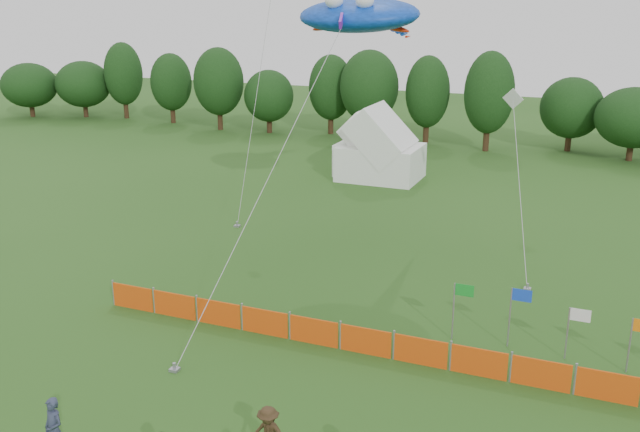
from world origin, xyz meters
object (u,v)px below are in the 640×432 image
at_px(tent_right, 381,151).
at_px(stingray_kite, 362,15).
at_px(tent_left, 370,148).
at_px(spectator_a, 54,429).
at_px(barrier_fence, 365,341).

xyz_separation_m(tent_right, stingray_kite, (3.21, -13.47, 9.38)).
xyz_separation_m(tent_left, stingray_kite, (4.46, -14.68, 9.47)).
bearing_deg(tent_left, spectator_a, -85.24).
height_order(tent_right, spectator_a, tent_right).
height_order(tent_right, stingray_kite, stingray_kite).
bearing_deg(tent_left, barrier_fence, -71.37).
bearing_deg(barrier_fence, tent_left, 108.63).
height_order(tent_right, barrier_fence, tent_right).
bearing_deg(barrier_fence, stingray_kite, 110.86).
distance_m(tent_left, barrier_fence, 27.36).
bearing_deg(spectator_a, stingray_kite, 99.71).
height_order(tent_left, spectator_a, tent_left).
distance_m(tent_left, spectator_a, 35.02).
distance_m(tent_right, stingray_kite, 16.73).
bearing_deg(barrier_fence, tent_right, 106.87).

